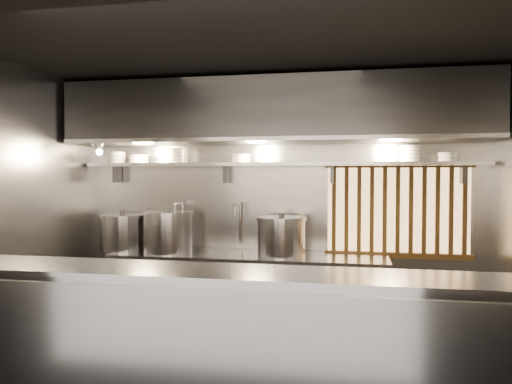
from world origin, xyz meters
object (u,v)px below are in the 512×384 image
(stock_pot_mid, at_px, (168,232))
(stock_pot_left, at_px, (123,232))
(stock_pot_right, at_px, (281,236))
(heat_lamp, at_px, (98,147))
(pendant_bulb, at_px, (266,157))

(stock_pot_mid, bearing_deg, stock_pot_left, 176.46)
(stock_pot_mid, xyz_separation_m, stock_pot_right, (1.27, 0.02, -0.02))
(heat_lamp, xyz_separation_m, stock_pot_left, (0.15, 0.27, -0.96))
(heat_lamp, xyz_separation_m, stock_pot_mid, (0.71, 0.23, -0.94))
(stock_pot_left, xyz_separation_m, stock_pot_right, (1.83, -0.02, 0.00))
(heat_lamp, height_order, pendant_bulb, heat_lamp)
(pendant_bulb, height_order, stock_pot_left, pendant_bulb)
(heat_lamp, bearing_deg, stock_pot_mid, 18.40)
(stock_pot_left, relative_size, stock_pot_mid, 0.84)
(heat_lamp, xyz_separation_m, stock_pot_right, (1.98, 0.25, -0.96))
(heat_lamp, distance_m, pendant_bulb, 1.83)
(stock_pot_mid, bearing_deg, pendant_bulb, 6.01)
(stock_pot_left, distance_m, stock_pot_mid, 0.56)
(heat_lamp, distance_m, stock_pot_right, 2.21)
(pendant_bulb, distance_m, stock_pot_right, 0.88)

